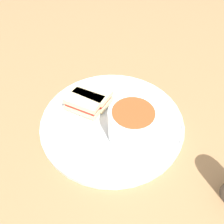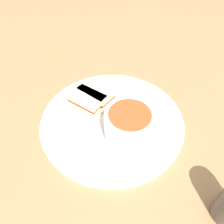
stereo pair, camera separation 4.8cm
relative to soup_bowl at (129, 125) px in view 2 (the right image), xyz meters
The scene contains 6 objects.
ground_plane 0.08m from the soup_bowl, 50.84° to the right, with size 2.40×2.40×0.00m, color #9E754C.
plate 0.07m from the soup_bowl, 50.84° to the right, with size 0.32×0.32×0.02m.
soup_bowl is the anchor object (origin of this frame).
spoon 0.11m from the soup_bowl, 111.22° to the right, with size 0.04×0.12×0.01m.
sandwich_half_near 0.13m from the soup_bowl, 51.96° to the right, with size 0.10×0.09×0.03m.
sandwich_half_far 0.13m from the soup_bowl, 38.87° to the right, with size 0.10×0.09×0.03m.
Camera 2 is at (-0.03, 0.33, 0.38)m, focal length 35.00 mm.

